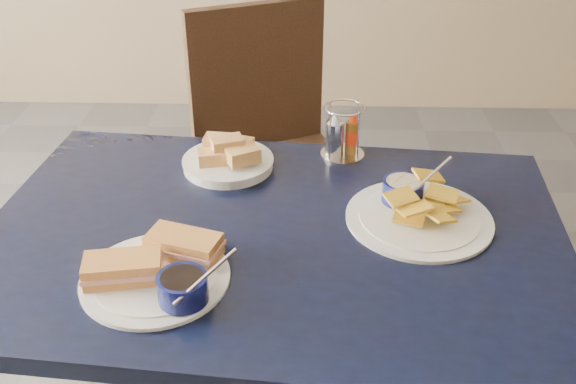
{
  "coord_description": "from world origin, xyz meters",
  "views": [
    {
      "loc": [
        0.11,
        -0.95,
        1.52
      ],
      "look_at": [
        0.08,
        0.19,
        0.82
      ],
      "focal_mm": 40.0,
      "sensor_mm": 36.0,
      "label": 1
    }
  ],
  "objects_px": {
    "plantain_plate": "(415,208)",
    "condiment_caddy": "(341,135)",
    "chair_far": "(281,137)",
    "dining_table": "(273,256)",
    "bread_basket": "(228,158)",
    "sandwich_plate": "(160,269)"
  },
  "relations": [
    {
      "from": "plantain_plate",
      "to": "condiment_caddy",
      "type": "height_order",
      "value": "condiment_caddy"
    },
    {
      "from": "chair_far",
      "to": "plantain_plate",
      "type": "bearing_deg",
      "value": -66.79
    },
    {
      "from": "chair_far",
      "to": "condiment_caddy",
      "type": "xyz_separation_m",
      "value": [
        0.17,
        -0.48,
        0.25
      ]
    },
    {
      "from": "dining_table",
      "to": "condiment_caddy",
      "type": "distance_m",
      "value": 0.39
    },
    {
      "from": "bread_basket",
      "to": "condiment_caddy",
      "type": "xyz_separation_m",
      "value": [
        0.28,
        0.07,
        0.03
      ]
    },
    {
      "from": "sandwich_plate",
      "to": "condiment_caddy",
      "type": "relative_size",
      "value": 2.24
    },
    {
      "from": "chair_far",
      "to": "plantain_plate",
      "type": "xyz_separation_m",
      "value": [
        0.32,
        -0.75,
        0.21
      ]
    },
    {
      "from": "dining_table",
      "to": "chair_far",
      "type": "height_order",
      "value": "chair_far"
    },
    {
      "from": "dining_table",
      "to": "chair_far",
      "type": "distance_m",
      "value": 0.83
    },
    {
      "from": "sandwich_plate",
      "to": "bread_basket",
      "type": "distance_m",
      "value": 0.44
    },
    {
      "from": "plantain_plate",
      "to": "bread_basket",
      "type": "height_order",
      "value": "plantain_plate"
    },
    {
      "from": "chair_far",
      "to": "condiment_caddy",
      "type": "distance_m",
      "value": 0.56
    },
    {
      "from": "dining_table",
      "to": "sandwich_plate",
      "type": "distance_m",
      "value": 0.28
    },
    {
      "from": "sandwich_plate",
      "to": "plantain_plate",
      "type": "xyz_separation_m",
      "value": [
        0.5,
        0.23,
        -0.01
      ]
    },
    {
      "from": "bread_basket",
      "to": "condiment_caddy",
      "type": "relative_size",
      "value": 1.6
    },
    {
      "from": "chair_far",
      "to": "bread_basket",
      "type": "bearing_deg",
      "value": -100.72
    },
    {
      "from": "dining_table",
      "to": "bread_basket",
      "type": "xyz_separation_m",
      "value": [
        -0.12,
        0.27,
        0.09
      ]
    },
    {
      "from": "plantain_plate",
      "to": "sandwich_plate",
      "type": "bearing_deg",
      "value": -155.13
    },
    {
      "from": "sandwich_plate",
      "to": "plantain_plate",
      "type": "distance_m",
      "value": 0.56
    },
    {
      "from": "sandwich_plate",
      "to": "condiment_caddy",
      "type": "xyz_separation_m",
      "value": [
        0.35,
        0.51,
        0.03
      ]
    },
    {
      "from": "chair_far",
      "to": "condiment_caddy",
      "type": "relative_size",
      "value": 7.19
    },
    {
      "from": "plantain_plate",
      "to": "condiment_caddy",
      "type": "xyz_separation_m",
      "value": [
        -0.15,
        0.27,
        0.04
      ]
    }
  ]
}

